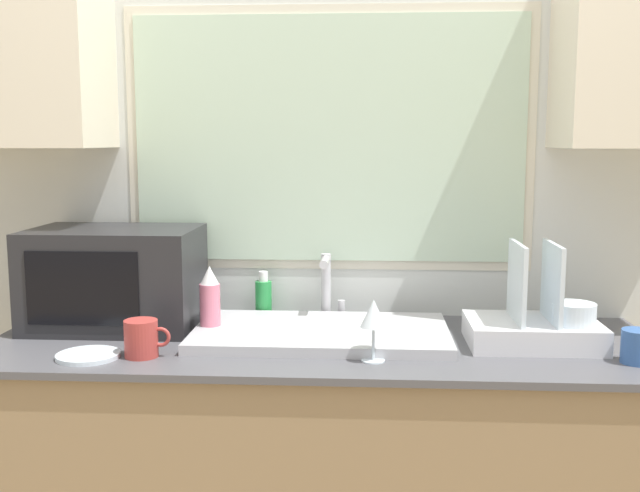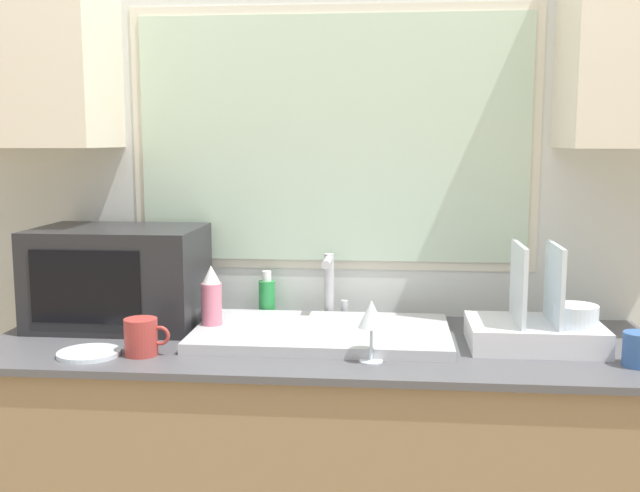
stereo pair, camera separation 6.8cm
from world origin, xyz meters
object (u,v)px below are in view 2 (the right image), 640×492
object	(u,v)px
dish_rack	(539,326)
mug_near_sink	(142,337)
soap_bottle	(267,297)
faucet	(330,282)
spray_bottle	(212,301)
wine_glass	(371,316)
microwave	(119,277)

from	to	relation	value
dish_rack	mug_near_sink	distance (m)	1.09
soap_bottle	mug_near_sink	world-z (taller)	soap_bottle
faucet	mug_near_sink	size ratio (longest dim) A/B	1.70
dish_rack	mug_near_sink	size ratio (longest dim) A/B	2.94
faucet	spray_bottle	world-z (taller)	faucet
faucet	soap_bottle	size ratio (longest dim) A/B	1.40
dish_rack	soap_bottle	distance (m)	0.86
faucet	mug_near_sink	xyz separation A→B (m)	(-0.47, -0.45, -0.07)
soap_bottle	mug_near_sink	distance (m)	0.54
soap_bottle	wine_glass	distance (m)	0.59
mug_near_sink	dish_rack	bearing A→B (deg)	9.57
dish_rack	wine_glass	distance (m)	0.50
spray_bottle	soap_bottle	xyz separation A→B (m)	(0.13, 0.24, -0.03)
microwave	dish_rack	distance (m)	1.26
mug_near_sink	wine_glass	bearing A→B (deg)	-0.31
spray_bottle	mug_near_sink	world-z (taller)	spray_bottle
faucet	soap_bottle	xyz separation A→B (m)	(-0.21, 0.02, -0.06)
faucet	soap_bottle	world-z (taller)	faucet
microwave	dish_rack	size ratio (longest dim) A/B	1.39
microwave	mug_near_sink	distance (m)	0.38
soap_bottle	mug_near_sink	xyz separation A→B (m)	(-0.26, -0.47, -0.02)
dish_rack	spray_bottle	xyz separation A→B (m)	(-0.94, 0.05, 0.04)
faucet	dish_rack	bearing A→B (deg)	-23.94
microwave	wine_glass	size ratio (longest dim) A/B	3.07
dish_rack	wine_glass	world-z (taller)	dish_rack
microwave	wine_glass	bearing A→B (deg)	-22.16
soap_bottle	spray_bottle	bearing A→B (deg)	-117.86
soap_bottle	wine_glass	size ratio (longest dim) A/B	0.92
dish_rack	microwave	bearing A→B (deg)	173.71
dish_rack	spray_bottle	world-z (taller)	dish_rack
spray_bottle	soap_bottle	distance (m)	0.27
faucet	spray_bottle	xyz separation A→B (m)	(-0.33, -0.22, -0.02)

